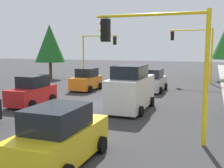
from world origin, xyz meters
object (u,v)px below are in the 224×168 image
Objects in this scene: car_red at (32,92)px; car_yellow at (60,137)px; car_orange at (86,80)px; car_silver at (153,81)px; traffic_signal_far_right at (97,48)px; tree_opposite_side at (50,43)px; traffic_signal_near_left at (158,49)px; delivery_van_white at (131,89)px; traffic_signal_far_left at (195,45)px.

car_red and car_yellow have the same top height.
car_yellow is at bearing 22.35° from car_orange.
car_silver is 1.12× the size of car_red.
car_red is at bearing 7.52° from traffic_signal_far_right.
traffic_signal_far_right reaches higher than car_red.
tree_opposite_side is 25.87m from car_yellow.
car_yellow is at bearing -36.58° from traffic_signal_near_left.
car_yellow is at bearing 0.33° from delivery_van_white.
tree_opposite_side is at bearing -132.73° from delivery_van_white.
car_silver is 1.15× the size of car_orange.
traffic_signal_near_left reaches higher than car_orange.
traffic_signal_near_left is 0.91× the size of traffic_signal_far_left.
traffic_signal_near_left is at bearing 27.30° from delivery_van_white.
car_yellow is (3.44, -2.55, -2.86)m from traffic_signal_near_left.
delivery_van_white is at bearing 30.12° from traffic_signal_far_right.
car_red is at bearing -82.01° from delivery_van_white.
delivery_van_white is 6.66m from car_red.
delivery_van_white is 8.68m from car_orange.
car_yellow is (8.47, 0.05, -0.38)m from delivery_van_white.
delivery_van_white is 7.66m from car_silver.
traffic_signal_far_right is 1.29× the size of car_silver.
traffic_signal_near_left is 20.00m from traffic_signal_far_left.
traffic_signal_far_left is 0.88× the size of tree_opposite_side.
delivery_van_white is (-5.04, -2.60, -2.48)m from traffic_signal_near_left.
traffic_signal_far_left is 23.80m from car_yellow.
traffic_signal_far_right is 16.29m from car_red.
traffic_signal_far_left is (0.00, 11.36, 0.31)m from traffic_signal_far_right.
tree_opposite_side reaches higher than delivery_van_white.
traffic_signal_far_right is (-20.00, -11.28, 0.04)m from traffic_signal_near_left.
car_yellow is (16.12, 0.24, 0.00)m from car_silver.
car_orange is (-7.17, 0.58, 0.00)m from car_red.
traffic_signal_near_left reaches higher than delivery_van_white.
car_red is 10.05m from car_yellow.
traffic_signal_far_right is at bearing -130.76° from car_silver.
tree_opposite_side reaches higher than traffic_signal_near_left.
tree_opposite_side is 1.58× the size of car_yellow.
car_orange is (6.71, 8.03, -3.40)m from tree_opposite_side.
tree_opposite_side is at bearing -69.52° from traffic_signal_far_right.
traffic_signal_far_right reaches higher than car_yellow.
car_red is (0.92, -6.58, -0.39)m from delivery_van_white.
tree_opposite_side is at bearing -83.18° from traffic_signal_far_left.
car_silver is 5.98m from car_orange.
traffic_signal_far_left is 1.39× the size of car_yellow.
traffic_signal_near_left is at bearing 12.41° from car_silver.
traffic_signal_near_left is 24.52m from tree_opposite_side.
delivery_van_white is 1.33× the size of car_orange.
delivery_van_white is (14.96, -2.68, -2.82)m from traffic_signal_far_left.
traffic_signal_far_left is 8.49m from car_silver.
car_orange is 15.92m from car_yellow.
traffic_signal_far_left is at bearing 169.84° from delivery_van_white.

